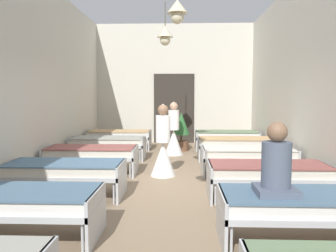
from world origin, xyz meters
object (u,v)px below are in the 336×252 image
bed_left_row_4 (108,142)px  bed_right_row_5 (227,135)px  nurse_mid_aisle (163,150)px  bed_left_row_1 (16,202)px  nurse_near_aisle (174,136)px  patient_seated_primary (276,168)px  bed_left_row_2 (65,170)px  bed_right_row_3 (248,154)px  bed_right_row_4 (235,143)px  bed_left_row_5 (120,135)px  bed_left_row_3 (92,153)px  potted_plant (181,129)px  bed_right_row_1 (306,205)px  bed_right_row_2 (268,172)px

bed_left_row_4 → bed_right_row_5: size_ratio=1.00×
bed_right_row_5 → nurse_mid_aisle: bearing=-116.9°
bed_left_row_1 → nurse_near_aisle: 5.95m
patient_seated_primary → bed_left_row_4: bearing=120.2°
bed_right_row_5 → bed_left_row_1: bearing=-116.3°
nurse_mid_aisle → bed_left_row_2: bearing=-39.3°
nurse_near_aisle → bed_right_row_3: bearing=53.4°
bed_right_row_4 → bed_left_row_5: same height
bed_left_row_3 → potted_plant: potted_plant is taller
bed_left_row_2 → bed_left_row_5: same height
bed_left_row_1 → bed_right_row_1: size_ratio=1.00×
bed_left_row_1 → bed_right_row_3: (3.28, 3.32, 0.00)m
bed_right_row_1 → nurse_mid_aisle: bearing=118.9°
bed_left_row_4 → nurse_near_aisle: nurse_near_aisle is taller
bed_left_row_5 → bed_right_row_5: size_ratio=1.00×
bed_right_row_1 → nurse_near_aisle: nurse_near_aisle is taller
nurse_near_aisle → potted_plant: 0.79m
bed_right_row_4 → nurse_near_aisle: nurse_near_aisle is taller
bed_right_row_2 → nurse_mid_aisle: 2.33m
bed_left_row_3 → bed_left_row_5: 3.32m
bed_right_row_1 → bed_left_row_2: (-3.28, 1.66, 0.00)m
nurse_near_aisle → bed_left_row_1: bearing=3.1°
bed_left_row_2 → nurse_near_aisle: (1.69, 4.04, 0.09)m
bed_right_row_3 → bed_left_row_5: same height
bed_left_row_1 → nurse_mid_aisle: bearing=64.5°
bed_left_row_5 → patient_seated_primary: (2.93, -6.70, 0.43)m
bed_left_row_5 → patient_seated_primary: 7.33m
bed_left_row_3 → patient_seated_primary: patient_seated_primary is taller
bed_right_row_1 → bed_left_row_4: size_ratio=1.00×
bed_right_row_5 → nurse_near_aisle: nurse_near_aisle is taller
bed_left_row_4 → patient_seated_primary: bearing=-59.8°
bed_left_row_4 → bed_right_row_4: same height
bed_left_row_3 → nurse_mid_aisle: size_ratio=1.28×
bed_right_row_2 → nurse_near_aisle: (-1.60, 4.04, 0.09)m
bed_left_row_1 → bed_right_row_5: bearing=63.7°
bed_left_row_2 → potted_plant: bearing=68.4°
bed_right_row_3 → patient_seated_primary: bearing=-95.9°
bed_left_row_5 → patient_seated_primary: bearing=-66.4°
bed_right_row_3 → nurse_near_aisle: 2.86m
bed_left_row_1 → bed_right_row_5: (3.28, 6.65, 0.00)m
bed_left_row_3 → bed_right_row_3: size_ratio=1.00×
bed_left_row_4 → bed_left_row_5: (0.00, 1.66, 0.00)m
potted_plant → patient_seated_primary: bearing=-81.0°
bed_left_row_4 → nurse_mid_aisle: 2.36m
bed_left_row_5 → bed_right_row_3: bearing=-45.4°
nurse_mid_aisle → potted_plant: (0.37, 3.26, 0.12)m
nurse_near_aisle → patient_seated_primary: size_ratio=1.86×
potted_plant → bed_right_row_3: bearing=-66.1°
nurse_mid_aisle → bed_right_row_4: bearing=141.3°
nurse_near_aisle → nurse_mid_aisle: same height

